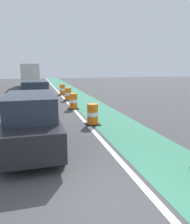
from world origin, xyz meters
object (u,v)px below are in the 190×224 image
at_px(parked_suv_second, 35,96).
at_px(traffic_barrel_far, 62,90).
at_px(traffic_barrel_mid, 73,101).
at_px(traffic_barrel_back, 68,94).
at_px(delivery_truck_down_block, 31,74).
at_px(traffic_barrel_front, 93,115).
at_px(parked_suv_nearest, 32,122).

distance_m(parked_suv_second, traffic_barrel_far, 8.54).
height_order(traffic_barrel_mid, traffic_barrel_back, same).
bearing_deg(traffic_barrel_far, delivery_truck_down_block, 109.10).
bearing_deg(traffic_barrel_mid, traffic_barrel_front, -86.60).
distance_m(traffic_barrel_front, traffic_barrel_back, 8.42).
bearing_deg(traffic_barrel_front, parked_suv_second, 123.25).
distance_m(traffic_barrel_back, traffic_barrel_far, 3.95).
bearing_deg(traffic_barrel_far, traffic_barrel_front, -89.66).
xyz_separation_m(parked_suv_nearest, parked_suv_second, (0.16, 7.08, 0.00)).
xyz_separation_m(traffic_barrel_far, delivery_truck_down_block, (-3.26, 9.42, 1.31)).
relative_size(parked_suv_second, traffic_barrel_far, 4.24).
height_order(traffic_barrel_front, traffic_barrel_far, same).
height_order(traffic_barrel_front, traffic_barrel_back, same).
distance_m(parked_suv_nearest, parked_suv_second, 7.08).
xyz_separation_m(traffic_barrel_mid, traffic_barrel_back, (0.21, 4.01, 0.00)).
bearing_deg(traffic_barrel_back, delivery_truck_down_block, 103.82).
height_order(traffic_barrel_front, delivery_truck_down_block, delivery_truck_down_block).
relative_size(traffic_barrel_mid, traffic_barrel_far, 1.00).
bearing_deg(parked_suv_nearest, delivery_truck_down_block, 90.85).
relative_size(parked_suv_second, traffic_barrel_front, 4.24).
bearing_deg(parked_suv_nearest, traffic_barrel_front, 43.20).
xyz_separation_m(parked_suv_second, traffic_barrel_back, (2.77, 4.12, -0.50)).
relative_size(parked_suv_second, traffic_barrel_mid, 4.24).
bearing_deg(traffic_barrel_mid, traffic_barrel_back, 86.94).
xyz_separation_m(parked_suv_nearest, delivery_truck_down_block, (-0.37, 24.57, 0.81)).
relative_size(parked_suv_nearest, traffic_barrel_mid, 4.24).
bearing_deg(traffic_barrel_front, traffic_barrel_back, 90.32).
distance_m(parked_suv_second, traffic_barrel_front, 5.16).
distance_m(traffic_barrel_mid, delivery_truck_down_block, 17.69).
relative_size(parked_suv_second, traffic_barrel_back, 4.24).
xyz_separation_m(parked_suv_second, traffic_barrel_front, (2.81, -4.29, -0.50)).
distance_m(traffic_barrel_far, delivery_truck_down_block, 10.05).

